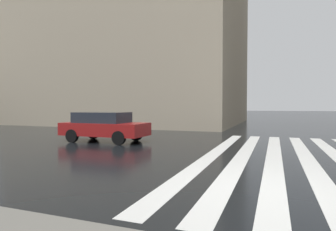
{
  "coord_description": "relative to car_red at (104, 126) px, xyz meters",
  "views": [
    {
      "loc": [
        -6.14,
        -0.39,
        1.69
      ],
      "look_at": [
        6.96,
        4.55,
        1.24
      ],
      "focal_mm": 30.39,
      "sensor_mm": 36.0,
      "label": 1
    }
  ],
  "objects": [
    {
      "name": "ground_plane",
      "position": [
        -5.5,
        -7.28,
        -0.76
      ],
      "size": [
        220.0,
        220.0,
        0.0
      ],
      "primitive_type": "plane",
      "color": "black"
    },
    {
      "name": "zebra_crossing",
      "position": [
        -1.5,
        -8.65,
        -0.75
      ],
      "size": [
        13.0,
        6.5,
        0.01
      ],
      "color": "silver",
      "rests_on": "ground_plane"
    },
    {
      "name": "haussmann_block_mid",
      "position": [
        15.7,
        5.72,
        11.71
      ],
      "size": [
        17.4,
        20.31,
        25.45
      ],
      "color": "tan",
      "rests_on": "ground_plane"
    },
    {
      "name": "car_red",
      "position": [
        0.0,
        0.0,
        0.0
      ],
      "size": [
        1.85,
        4.1,
        1.41
      ],
      "color": "maroon",
      "rests_on": "ground_plane"
    }
  ]
}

